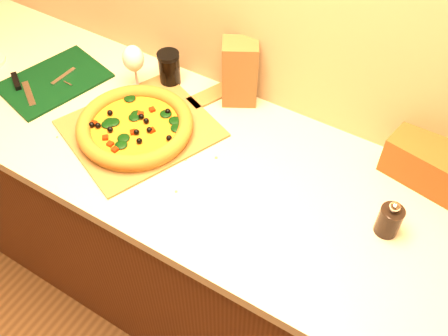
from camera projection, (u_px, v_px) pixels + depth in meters
cabinet at (231, 254)px, 1.83m from camera, size 2.80×0.65×0.86m
countertop at (232, 175)px, 1.49m from camera, size 2.84×0.68×0.04m
pizza_peel at (145, 126)px, 1.59m from camera, size 0.52×0.62×0.01m
pizza at (135, 126)px, 1.55m from camera, size 0.36×0.36×0.05m
cutting_board at (53, 81)px, 1.73m from camera, size 0.32×0.39×0.03m
bottle_cap at (133, 153)px, 1.51m from camera, size 0.04×0.04×0.01m
pepper_grinder at (389, 220)px, 1.30m from camera, size 0.06×0.06×0.12m
wine_glass at (133, 60)px, 1.62m from camera, size 0.07×0.07×0.17m
paper_bag at (240, 72)px, 1.60m from camera, size 0.14×0.13×0.22m
dark_jar at (169, 68)px, 1.69m from camera, size 0.08×0.08×0.12m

